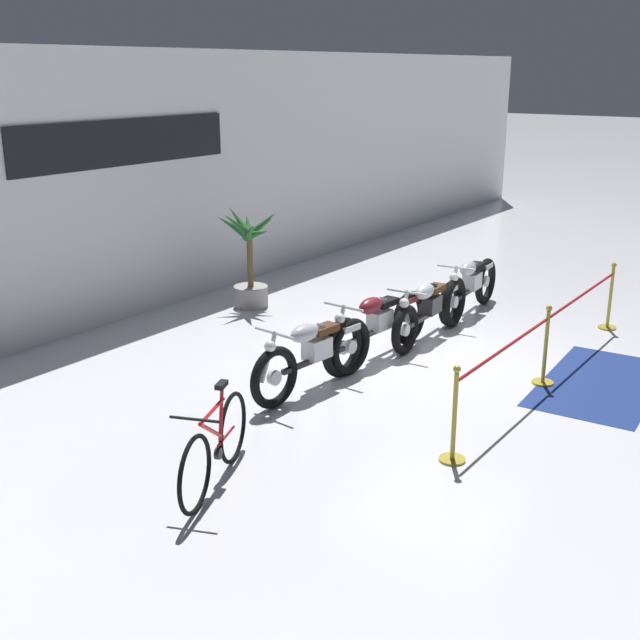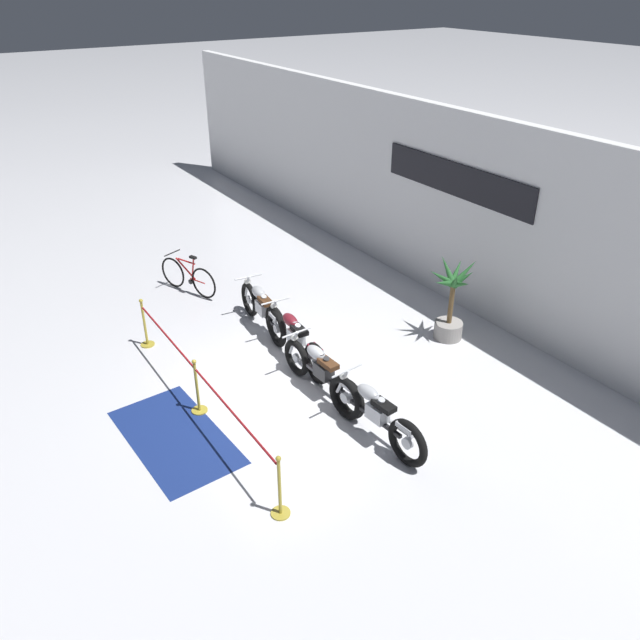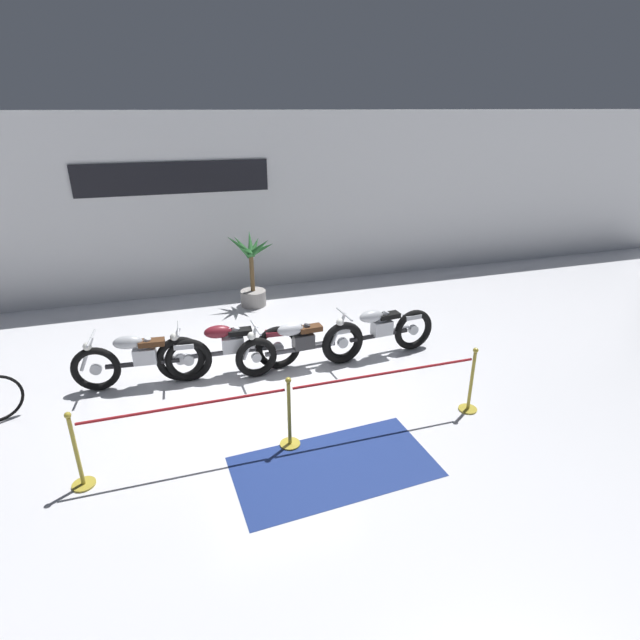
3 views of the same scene
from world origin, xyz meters
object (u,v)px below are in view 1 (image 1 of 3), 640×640
motorcycle_silver_2 (429,310)px  bicycle (215,447)px  motorcycle_maroon_1 (377,326)px  floor_banner (600,383)px  stanchion_far_left (515,358)px  motorcycle_silver_3 (470,286)px  potted_palm_left_of_row (250,262)px  stanchion_mid_left (545,357)px  motorcycle_silver_0 (314,354)px  stanchion_mid_right (609,306)px

motorcycle_silver_2 → bicycle: 5.13m
motorcycle_maroon_1 → bicycle: size_ratio=1.48×
floor_banner → stanchion_far_left: bearing=153.8°
motorcycle_silver_3 → potted_palm_left_of_row: bearing=117.9°
motorcycle_silver_2 → stanchion_mid_left: bearing=-109.5°
potted_palm_left_of_row → stanchion_far_left: 5.55m
motorcycle_silver_2 → motorcycle_silver_0: bearing=175.0°
potted_palm_left_of_row → motorcycle_silver_0: bearing=-128.2°
stanchion_mid_left → potted_palm_left_of_row: bearing=84.6°
stanchion_mid_left → motorcycle_silver_0: bearing=129.6°
motorcycle_silver_3 → stanchion_mid_right: size_ratio=2.15×
motorcycle_maroon_1 → motorcycle_silver_3: motorcycle_maroon_1 is taller
motorcycle_silver_0 → bicycle: bicycle is taller
motorcycle_silver_3 → stanchion_mid_right: bearing=-74.6°
motorcycle_maroon_1 → potted_palm_left_of_row: potted_palm_left_of_row is taller
motorcycle_silver_3 → stanchion_mid_left: (-2.23, -2.08, -0.13)m
stanchion_far_left → floor_banner: bearing=-22.8°
potted_palm_left_of_row → stanchion_mid_left: (-0.51, -5.33, -0.42)m
motorcycle_maroon_1 → motorcycle_silver_2: 1.21m
motorcycle_silver_2 → floor_banner: motorcycle_silver_2 is taller
motorcycle_silver_2 → motorcycle_silver_3: (1.50, 0.03, 0.02)m
motorcycle_silver_3 → stanchion_far_left: bearing=-147.4°
bicycle → motorcycle_silver_0: bearing=13.9°
stanchion_mid_left → stanchion_mid_right: size_ratio=1.00×
stanchion_mid_left → stanchion_far_left: bearing=180.0°
motorcycle_silver_3 → stanchion_mid_right: stanchion_mid_right is taller
motorcycle_silver_2 → stanchion_mid_right: 2.92m
motorcycle_silver_2 → motorcycle_silver_3: 1.50m
bicycle → stanchion_far_left: size_ratio=0.30×
motorcycle_silver_2 → motorcycle_silver_3: bearing=1.0°
floor_banner → motorcycle_silver_3: bearing=53.0°
motorcycle_silver_0 → motorcycle_silver_2: 2.62m
stanchion_mid_right → potted_palm_left_of_row: bearing=113.3°
motorcycle_silver_0 → motorcycle_maroon_1: bearing=-2.5°
motorcycle_silver_0 → motorcycle_silver_3: bearing=-2.8°
motorcycle_silver_3 → floor_banner: 3.28m
motorcycle_silver_0 → stanchion_mid_left: (1.89, -2.28, -0.12)m
motorcycle_silver_2 → potted_palm_left_of_row: (-0.22, 3.28, 0.32)m
motorcycle_silver_0 → stanchion_mid_right: bearing=-26.0°
motorcycle_silver_2 → potted_palm_left_of_row: 3.30m
motorcycle_silver_2 → motorcycle_silver_3: size_ratio=1.02×
stanchion_mid_right → floor_banner: size_ratio=0.41×
motorcycle_silver_3 → floor_banner: bearing=-123.7°
motorcycle_maroon_1 → motorcycle_silver_3: (2.69, -0.14, -0.00)m
stanchion_far_left → motorcycle_silver_0: bearing=110.5°
motorcycle_silver_2 → potted_palm_left_of_row: potted_palm_left_of_row is taller
motorcycle_silver_2 → bicycle: (-5.11, -0.39, -0.06)m
floor_banner → bicycle: bearing=151.3°
stanchion_far_left → motorcycle_maroon_1: bearing=75.7°
stanchion_mid_right → floor_banner: bearing=-165.5°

